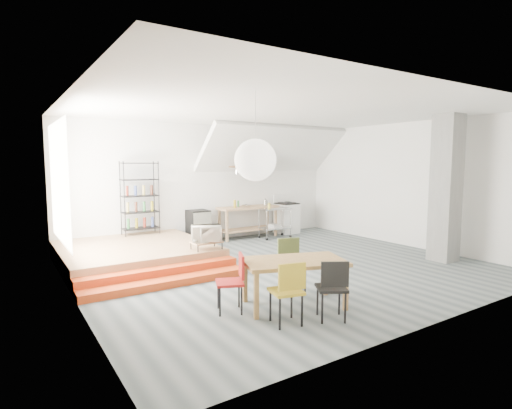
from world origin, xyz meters
TOP-DOWN VIEW (x-y plane):
  - floor at (0.00, 0.00)m, footprint 8.00×8.00m
  - wall_back at (0.00, 3.50)m, footprint 8.00×0.04m
  - wall_left at (-4.00, 0.00)m, footprint 0.04×7.00m
  - wall_right at (4.00, 0.00)m, footprint 0.04×7.00m
  - ceiling at (0.00, 0.00)m, footprint 8.00×7.00m
  - slope_ceiling at (1.80, 2.90)m, footprint 4.40×1.44m
  - window_pane at (-3.98, 1.50)m, footprint 0.02×2.50m
  - platform at (-2.50, 2.00)m, footprint 3.00×3.00m
  - step_lower at (-2.50, 0.05)m, footprint 3.00×0.35m
  - step_upper at (-2.50, 0.40)m, footprint 3.00×0.35m
  - concrete_column at (3.30, -1.50)m, footprint 0.50×0.50m
  - kitchen_counter at (1.10, 3.15)m, footprint 1.80×0.60m
  - stove at (2.50, 3.16)m, footprint 0.60×0.60m
  - pot_rack at (1.13, 2.92)m, footprint 1.20×0.50m
  - wire_shelving at (-2.00, 3.20)m, footprint 0.88×0.38m
  - microwave_shelf at (-1.40, 0.75)m, footprint 0.60×0.40m
  - paper_lantern at (-1.82, -1.73)m, footprint 0.60×0.60m
  - dining_table at (-1.25, -1.93)m, footprint 1.69×1.29m
  - chair_mustard at (-1.78, -2.47)m, footprint 0.48×0.48m
  - chair_black at (-1.17, -2.67)m, footprint 0.54×0.54m
  - chair_olive at (-0.85, -1.34)m, footprint 0.50×0.50m
  - chair_red at (-2.12, -1.64)m, footprint 0.51×0.51m
  - rolling_cart at (1.72, 2.70)m, footprint 0.91×0.53m
  - mini_fridge at (-0.45, 3.20)m, footprint 0.53×0.53m
  - microwave at (-1.40, 0.75)m, footprint 0.69×0.57m
  - bowl at (1.01, 3.10)m, footprint 0.27×0.27m

SIDE VIEW (x-z plane):
  - floor at x=0.00m, z-range 0.00..0.00m
  - step_lower at x=-2.50m, z-range 0.00..0.13m
  - step_upper at x=-2.50m, z-range 0.00..0.27m
  - platform at x=-2.50m, z-range 0.00..0.40m
  - mini_fridge at x=-0.45m, z-range 0.00..0.90m
  - stove at x=2.50m, z-range -0.11..1.07m
  - chair_red at x=-2.12m, z-range 0.08..0.93m
  - chair_black at x=-1.17m, z-range 0.08..0.94m
  - chair_mustard at x=-1.78m, z-range 0.09..0.96m
  - chair_olive at x=-0.85m, z-range 0.09..0.98m
  - microwave_shelf at x=-1.40m, z-range 0.46..0.63m
  - rolling_cart at x=1.72m, z-range 0.13..1.00m
  - kitchen_counter at x=1.10m, z-range 0.17..1.08m
  - dining_table at x=-1.25m, z-range 0.28..0.99m
  - microwave at x=-1.40m, z-range 0.56..0.89m
  - bowl at x=1.01m, z-range 0.91..0.97m
  - wire_shelving at x=-2.00m, z-range 0.43..2.23m
  - wall_back at x=0.00m, z-range 0.00..3.20m
  - wall_left at x=-4.00m, z-range 0.00..3.20m
  - wall_right at x=4.00m, z-range 0.00..3.20m
  - concrete_column at x=3.30m, z-range 0.00..3.20m
  - window_pane at x=-3.98m, z-range 0.70..2.90m
  - pot_rack at x=1.13m, z-range 1.26..2.69m
  - paper_lantern at x=-1.82m, z-range 1.90..2.50m
  - slope_ceiling at x=1.80m, z-range 1.89..3.21m
  - ceiling at x=0.00m, z-range 3.19..3.21m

